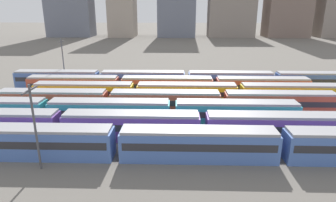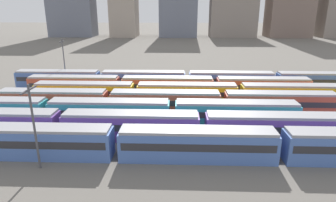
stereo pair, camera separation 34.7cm
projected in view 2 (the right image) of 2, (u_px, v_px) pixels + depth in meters
name	position (u px, v px, depth m)	size (l,w,h in m)	color
ground_plane	(77.00, 111.00, 49.79)	(600.00, 600.00, 0.00)	#666059
train_track_1	(202.00, 126.00, 38.59)	(74.70, 3.06, 3.75)	#6B429E
train_track_2	(110.00, 112.00, 44.01)	(55.80, 3.06, 3.75)	teal
train_track_3	(165.00, 102.00, 48.67)	(55.80, 3.06, 3.75)	#BC4C38
train_track_4	(291.00, 94.00, 52.82)	(93.60, 3.06, 3.75)	yellow
train_track_5	(167.00, 86.00, 58.57)	(55.80, 3.06, 3.75)	#BC4C38
train_track_6	(231.00, 80.00, 63.04)	(93.60, 3.06, 3.75)	#4C70BC
catenary_pole_0	(34.00, 123.00, 30.66)	(0.24, 3.20, 9.54)	#4C4C51
catenary_pole_1	(64.00, 59.00, 65.95)	(0.24, 3.20, 10.28)	#4C4C51
distant_building_3	(233.00, 10.00, 171.06)	(26.74, 14.34, 30.60)	gray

